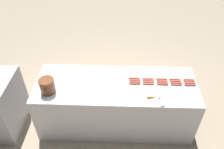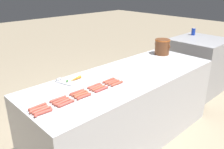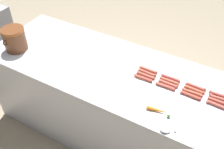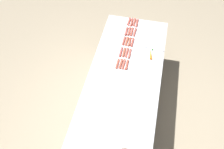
# 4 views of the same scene
# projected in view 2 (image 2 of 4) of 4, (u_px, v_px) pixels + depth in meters

# --- Properties ---
(ground_plane) EXTENTS (20.00, 20.00, 0.00)m
(ground_plane) POSITION_uv_depth(u_px,v_px,m) (125.00, 138.00, 2.89)
(ground_plane) COLOR gray
(griddle_counter) EXTENTS (0.85, 2.34, 0.85)m
(griddle_counter) POSITION_uv_depth(u_px,v_px,m) (126.00, 108.00, 2.73)
(griddle_counter) COLOR #BCBCC1
(griddle_counter) RESTS_ON ground_plane
(back_cabinet) EXTENTS (0.81, 0.86, 0.92)m
(back_cabinet) POSITION_uv_depth(u_px,v_px,m) (197.00, 65.00, 4.04)
(back_cabinet) COLOR #A0A0A4
(back_cabinet) RESTS_ON ground_plane
(hot_dog_0) EXTENTS (0.03, 0.17, 0.03)m
(hot_dog_0) POSITION_uv_depth(u_px,v_px,m) (37.00, 107.00, 1.89)
(hot_dog_0) COLOR #AB483A
(hot_dog_0) RESTS_ON griddle_counter
(hot_dog_1) EXTENTS (0.03, 0.17, 0.03)m
(hot_dog_1) POSITION_uv_depth(u_px,v_px,m) (58.00, 99.00, 2.02)
(hot_dog_1) COLOR #B44D41
(hot_dog_1) RESTS_ON griddle_counter
(hot_dog_2) EXTENTS (0.03, 0.17, 0.03)m
(hot_dog_2) POSITION_uv_depth(u_px,v_px,m) (77.00, 92.00, 2.14)
(hot_dog_2) COLOR #B04538
(hot_dog_2) RESTS_ON griddle_counter
(hot_dog_3) EXTENTS (0.03, 0.17, 0.03)m
(hot_dog_3) POSITION_uv_depth(u_px,v_px,m) (94.00, 86.00, 2.27)
(hot_dog_3) COLOR #B44E41
(hot_dog_3) RESTS_ON griddle_counter
(hot_dog_4) EXTENTS (0.03, 0.17, 0.03)m
(hot_dog_4) POSITION_uv_depth(u_px,v_px,m) (109.00, 80.00, 2.40)
(hot_dog_4) COLOR #B64938
(hot_dog_4) RESTS_ON griddle_counter
(hot_dog_5) EXTENTS (0.04, 0.16, 0.03)m
(hot_dog_5) POSITION_uv_depth(u_px,v_px,m) (39.00, 109.00, 1.86)
(hot_dog_5) COLOR #AF4F3F
(hot_dog_5) RESTS_ON griddle_counter
(hot_dog_6) EXTENTS (0.03, 0.17, 0.03)m
(hot_dog_6) POSITION_uv_depth(u_px,v_px,m) (61.00, 101.00, 1.99)
(hot_dog_6) COLOR #AB4939
(hot_dog_6) RESTS_ON griddle_counter
(hot_dog_7) EXTENTS (0.03, 0.17, 0.03)m
(hot_dog_7) POSITION_uv_depth(u_px,v_px,m) (79.00, 93.00, 2.12)
(hot_dog_7) COLOR #AF4F38
(hot_dog_7) RESTS_ON griddle_counter
(hot_dog_8) EXTENTS (0.03, 0.17, 0.03)m
(hot_dog_8) POSITION_uv_depth(u_px,v_px,m) (96.00, 87.00, 2.24)
(hot_dog_8) COLOR #B44F40
(hot_dog_8) RESTS_ON griddle_counter
(hot_dog_9) EXTENTS (0.03, 0.17, 0.03)m
(hot_dog_9) POSITION_uv_depth(u_px,v_px,m) (111.00, 82.00, 2.37)
(hot_dog_9) COLOR #AC4D3D
(hot_dog_9) RESTS_ON griddle_counter
(hot_dog_10) EXTENTS (0.03, 0.17, 0.03)m
(hot_dog_10) POSITION_uv_depth(u_px,v_px,m) (42.00, 110.00, 1.84)
(hot_dog_10) COLOR #B85142
(hot_dog_10) RESTS_ON griddle_counter
(hot_dog_11) EXTENTS (0.04, 0.16, 0.03)m
(hot_dog_11) POSITION_uv_depth(u_px,v_px,m) (63.00, 102.00, 1.96)
(hot_dog_11) COLOR #AB4F40
(hot_dog_11) RESTS_ON griddle_counter
(hot_dog_12) EXTENTS (0.03, 0.17, 0.03)m
(hot_dog_12) POSITION_uv_depth(u_px,v_px,m) (81.00, 95.00, 2.09)
(hot_dog_12) COLOR #B35139
(hot_dog_12) RESTS_ON griddle_counter
(hot_dog_13) EXTENTS (0.03, 0.17, 0.03)m
(hot_dog_13) POSITION_uv_depth(u_px,v_px,m) (99.00, 88.00, 2.22)
(hot_dog_13) COLOR #AD513A
(hot_dog_13) RESTS_ON griddle_counter
(hot_dog_14) EXTENTS (0.03, 0.16, 0.03)m
(hot_dog_14) POSITION_uv_depth(u_px,v_px,m) (114.00, 82.00, 2.35)
(hot_dog_14) COLOR #AC4B38
(hot_dog_14) RESTS_ON griddle_counter
(hot_dog_15) EXTENTS (0.04, 0.16, 0.03)m
(hot_dog_15) POSITION_uv_depth(u_px,v_px,m) (43.00, 112.00, 1.81)
(hot_dog_15) COLOR #B8473C
(hot_dog_15) RESTS_ON griddle_counter
(hot_dog_16) EXTENTS (0.03, 0.17, 0.03)m
(hot_dog_16) POSITION_uv_depth(u_px,v_px,m) (66.00, 103.00, 1.94)
(hot_dog_16) COLOR #B54B40
(hot_dog_16) RESTS_ON griddle_counter
(hot_dog_17) EXTENTS (0.03, 0.17, 0.03)m
(hot_dog_17) POSITION_uv_depth(u_px,v_px,m) (84.00, 96.00, 2.06)
(hot_dog_17) COLOR #AD473A
(hot_dog_17) RESTS_ON griddle_counter
(hot_dog_18) EXTENTS (0.03, 0.17, 0.03)m
(hot_dog_18) POSITION_uv_depth(u_px,v_px,m) (102.00, 89.00, 2.20)
(hot_dog_18) COLOR #B64641
(hot_dog_18) RESTS_ON griddle_counter
(hot_dog_19) EXTENTS (0.03, 0.17, 0.03)m
(hot_dog_19) POSITION_uv_depth(u_px,v_px,m) (117.00, 84.00, 2.32)
(hot_dog_19) COLOR #B04D3B
(hot_dog_19) RESTS_ON griddle_counter
(bean_pot) EXTENTS (0.26, 0.21, 0.22)m
(bean_pot) POSITION_uv_depth(u_px,v_px,m) (162.00, 46.00, 3.26)
(bean_pot) COLOR brown
(bean_pot) RESTS_ON griddle_counter
(serving_spoon) EXTENTS (0.27, 0.11, 0.02)m
(serving_spoon) POSITION_uv_depth(u_px,v_px,m) (60.00, 80.00, 2.41)
(serving_spoon) COLOR #B7B7BC
(serving_spoon) RESTS_ON griddle_counter
(carrot) EXTENTS (0.06, 0.18, 0.03)m
(carrot) POSITION_uv_depth(u_px,v_px,m) (74.00, 79.00, 2.42)
(carrot) COLOR orange
(carrot) RESTS_ON griddle_counter
(soda_can) EXTENTS (0.07, 0.07, 0.13)m
(soda_can) POSITION_uv_depth(u_px,v_px,m) (193.00, 32.00, 4.13)
(soda_can) COLOR #1938B2
(soda_can) RESTS_ON back_cabinet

